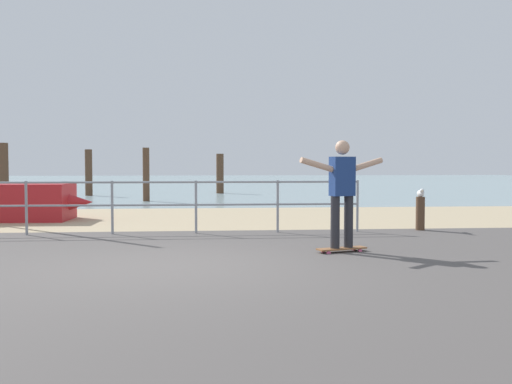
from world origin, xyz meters
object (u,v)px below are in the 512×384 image
Objects in this scene: skateboard at (342,249)px; bollard_short at (420,214)px; seagull at (421,193)px; skateboarder at (342,187)px.

bollard_short is (2.29, 2.76, 0.28)m from skateboard.
bollard_short is 1.45× the size of seagull.
skateboarder is (-0.00, -0.00, 0.95)m from skateboard.
bollard_short is at bearing 50.25° from skateboard.
bollard_short is 0.43m from seagull.
seagull reaches higher than bollard_short.
skateboarder is at bearing -165.96° from skateboard.
skateboarder reaches higher than bollard_short.
skateboarder is at bearing -129.87° from seagull.
skateboarder is 3.58m from seagull.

